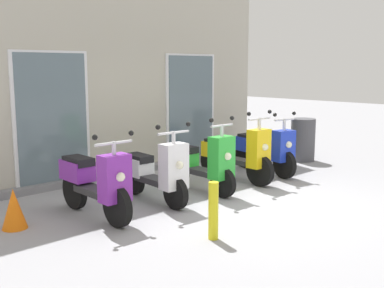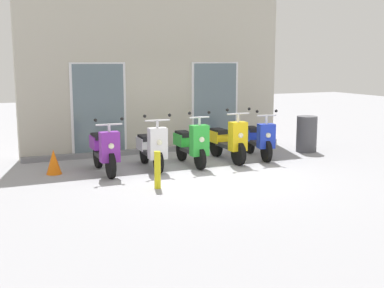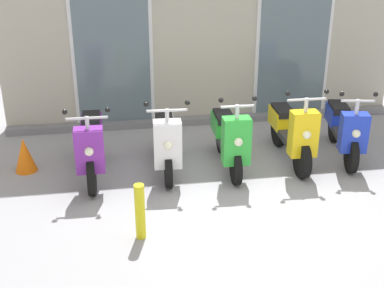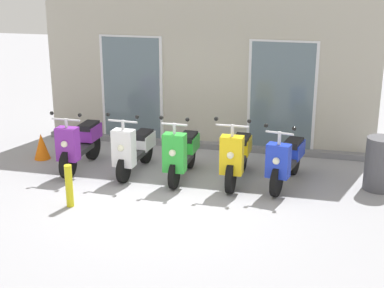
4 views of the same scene
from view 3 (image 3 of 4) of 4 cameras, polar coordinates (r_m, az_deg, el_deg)
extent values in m
plane|color=#939399|center=(7.13, 5.39, -5.86)|extent=(40.00, 40.00, 0.00)
cube|color=#B2AD9E|center=(9.24, 1.28, 14.92)|extent=(6.96, 0.30, 4.15)
cube|color=slate|center=(9.54, 1.43, 2.63)|extent=(6.96, 0.20, 0.12)
cube|color=silver|center=(9.13, -8.56, 8.60)|extent=(1.37, 0.04, 2.30)
cube|color=slate|center=(9.11, -8.56, 8.56)|extent=(1.25, 0.02, 2.22)
cube|color=silver|center=(9.68, 10.83, 9.32)|extent=(1.37, 0.04, 2.30)
cube|color=slate|center=(9.66, 10.88, 9.28)|extent=(1.25, 0.02, 2.22)
cylinder|color=black|center=(7.21, -10.83, -3.43)|extent=(0.11, 0.54, 0.54)
cylinder|color=black|center=(8.19, -10.63, 0.05)|extent=(0.11, 0.54, 0.54)
cube|color=#2D2D30|center=(7.65, -10.78, -0.91)|extent=(0.27, 0.68, 0.09)
cube|color=purple|center=(7.09, -11.05, -0.66)|extent=(0.38, 0.24, 0.61)
sphere|color=#F2EFCC|center=(6.95, -11.11, -0.81)|extent=(0.12, 0.12, 0.12)
cube|color=purple|center=(7.97, -10.82, 1.84)|extent=(0.30, 0.52, 0.28)
cube|color=black|center=(7.89, -10.91, 2.67)|extent=(0.26, 0.48, 0.11)
cylinder|color=silver|center=(6.94, -11.29, 2.19)|extent=(0.06, 0.06, 0.19)
cylinder|color=silver|center=(6.91, -11.34, 2.77)|extent=(0.54, 0.04, 0.04)
sphere|color=black|center=(6.87, -9.16, 3.68)|extent=(0.07, 0.07, 0.07)
sphere|color=black|center=(6.90, -13.65, 3.40)|extent=(0.07, 0.07, 0.07)
cylinder|color=black|center=(7.30, -2.58, -2.95)|extent=(0.13, 0.47, 0.47)
cylinder|color=black|center=(8.27, -3.03, 0.43)|extent=(0.13, 0.47, 0.47)
cube|color=#2D2D30|center=(7.74, -2.84, -0.49)|extent=(0.30, 0.68, 0.09)
cube|color=white|center=(7.16, -2.66, -0.02)|extent=(0.39, 0.26, 0.66)
sphere|color=#F2EFCC|center=(7.03, -2.60, -0.15)|extent=(0.12, 0.12, 0.12)
cube|color=white|center=(8.08, -3.03, 1.72)|extent=(0.33, 0.54, 0.28)
cube|color=black|center=(7.99, -3.04, 2.54)|extent=(0.29, 0.49, 0.11)
cylinder|color=silver|center=(7.01, -2.72, 3.04)|extent=(0.06, 0.06, 0.20)
cylinder|color=silver|center=(6.98, -2.74, 3.65)|extent=(0.54, 0.07, 0.04)
sphere|color=black|center=(6.96, -0.51, 4.51)|extent=(0.07, 0.07, 0.07)
sphere|color=black|center=(6.94, -5.00, 4.34)|extent=(0.07, 0.07, 0.07)
cylinder|color=black|center=(7.39, 4.77, -2.59)|extent=(0.10, 0.48, 0.48)
cylinder|color=black|center=(8.34, 3.20, 0.65)|extent=(0.10, 0.48, 0.48)
cube|color=#2D2D30|center=(7.82, 3.96, -0.21)|extent=(0.27, 0.66, 0.09)
cube|color=green|center=(7.26, 4.81, 0.34)|extent=(0.38, 0.25, 0.67)
sphere|color=#F2EFCC|center=(7.13, 5.05, 0.21)|extent=(0.12, 0.12, 0.12)
cube|color=green|center=(8.14, 3.38, 2.19)|extent=(0.31, 0.52, 0.28)
cube|color=black|center=(8.05, 3.46, 3.01)|extent=(0.27, 0.48, 0.11)
cylinder|color=silver|center=(7.10, 4.93, 3.44)|extent=(0.06, 0.06, 0.21)
cylinder|color=silver|center=(7.07, 4.95, 4.09)|extent=(0.46, 0.04, 0.04)
sphere|color=black|center=(7.09, 6.79, 4.92)|extent=(0.07, 0.07, 0.07)
sphere|color=black|center=(6.99, 3.15, 4.77)|extent=(0.07, 0.07, 0.07)
cylinder|color=black|center=(7.70, 11.84, -1.68)|extent=(0.12, 0.54, 0.54)
cylinder|color=black|center=(8.69, 9.37, 1.57)|extent=(0.12, 0.54, 0.54)
cube|color=#2D2D30|center=(8.15, 10.59, 0.68)|extent=(0.27, 0.72, 0.09)
cube|color=yellow|center=(7.58, 11.99, 1.09)|extent=(0.38, 0.24, 0.66)
sphere|color=#F2EFCC|center=(7.45, 12.35, 0.99)|extent=(0.12, 0.12, 0.12)
cube|color=yellow|center=(8.51, 9.68, 2.82)|extent=(0.31, 0.52, 0.28)
cube|color=black|center=(8.43, 9.82, 3.61)|extent=(0.27, 0.48, 0.11)
cylinder|color=silver|center=(7.43, 12.27, 4.08)|extent=(0.06, 0.06, 0.22)
cylinder|color=silver|center=(7.40, 12.33, 4.74)|extent=(0.55, 0.04, 0.04)
sphere|color=black|center=(7.46, 14.40, 5.53)|extent=(0.07, 0.07, 0.07)
sphere|color=black|center=(7.27, 10.34, 5.42)|extent=(0.07, 0.07, 0.07)
cylinder|color=black|center=(8.03, 16.89, -1.19)|extent=(0.19, 0.53, 0.52)
cylinder|color=black|center=(9.04, 15.18, 1.89)|extent=(0.19, 0.53, 0.52)
cube|color=#2D2D30|center=(8.49, 16.06, 1.06)|extent=(0.39, 0.74, 0.09)
cube|color=#1E38C6|center=(7.93, 17.12, 1.19)|extent=(0.42, 0.31, 0.57)
sphere|color=#F2EFCC|center=(7.80, 17.38, 1.09)|extent=(0.12, 0.12, 0.12)
cube|color=#1E38C6|center=(8.86, 15.49, 3.09)|extent=(0.39, 0.57, 0.28)
cube|color=black|center=(8.78, 15.64, 3.84)|extent=(0.34, 0.52, 0.11)
cylinder|color=silver|center=(7.79, 17.46, 3.79)|extent=(0.06, 0.06, 0.24)
cylinder|color=silver|center=(7.76, 17.55, 4.47)|extent=(0.47, 0.12, 0.04)
sphere|color=black|center=(7.80, 19.30, 5.11)|extent=(0.07, 0.07, 0.07)
sphere|color=black|center=(7.67, 15.94, 5.23)|extent=(0.07, 0.07, 0.07)
cone|color=orange|center=(8.08, -17.69, -1.12)|extent=(0.32, 0.32, 0.52)
cylinder|color=yellow|center=(6.16, -5.66, -7.31)|extent=(0.12, 0.12, 0.70)
camera|label=1|loc=(4.25, -68.84, -13.40)|focal=44.01mm
camera|label=2|loc=(4.61, -140.80, -34.22)|focal=47.28mm
camera|label=4|loc=(4.78, 110.19, -6.34)|focal=53.04mm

